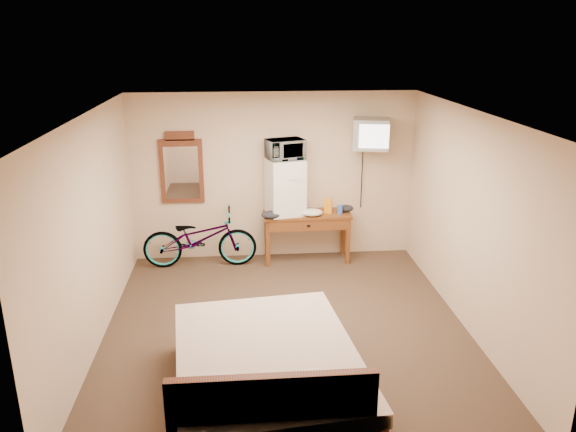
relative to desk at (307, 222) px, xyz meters
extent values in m
plane|color=#442D22|center=(-0.48, -2.00, -0.62)|extent=(4.60, 4.60, 0.00)
plane|color=silver|center=(-0.48, -2.00, 1.88)|extent=(4.60, 4.60, 0.00)
cube|color=beige|center=(-0.48, 0.30, 0.63)|extent=(4.20, 0.04, 2.50)
cube|color=beige|center=(-0.48, -4.30, 0.63)|extent=(4.20, 0.04, 2.50)
cube|color=beige|center=(-2.58, -2.00, 0.63)|extent=(0.04, 4.60, 2.50)
cube|color=beige|center=(1.62, -2.00, 0.63)|extent=(0.04, 4.60, 2.50)
cube|color=beige|center=(-0.56, 0.29, 0.30)|extent=(0.08, 0.01, 0.13)
cube|color=brown|center=(0.00, 0.04, 0.11)|extent=(1.29, 0.51, 0.04)
cube|color=brown|center=(-0.59, -0.16, -0.27)|extent=(0.06, 0.06, 0.71)
cube|color=brown|center=(0.59, -0.16, -0.27)|extent=(0.06, 0.06, 0.71)
cube|color=brown|center=(-0.59, 0.23, -0.27)|extent=(0.06, 0.06, 0.71)
cube|color=brown|center=(0.59, 0.23, -0.27)|extent=(0.06, 0.06, 0.71)
cube|color=brown|center=(0.00, -0.18, 0.01)|extent=(1.17, 0.05, 0.16)
cube|color=black|center=(0.00, -0.20, 0.01)|extent=(0.05, 0.02, 0.03)
cube|color=white|center=(-0.32, 0.05, 0.54)|extent=(0.60, 0.58, 0.82)
cube|color=#9E9E99|center=(-0.32, -0.19, 0.70)|extent=(0.50, 0.01, 0.00)
cylinder|color=#9E9E99|center=(-0.50, -0.19, 0.49)|extent=(0.02, 0.02, 0.30)
imported|color=white|center=(-0.32, 0.05, 1.09)|extent=(0.60, 0.49, 0.29)
cube|color=orange|center=(0.32, 0.01, 0.24)|extent=(0.13, 0.10, 0.22)
cylinder|color=#3964C2|center=(0.48, -0.04, 0.19)|extent=(0.08, 0.08, 0.14)
ellipsoid|color=white|center=(0.06, -0.09, 0.18)|extent=(0.32, 0.25, 0.10)
ellipsoid|color=black|center=(-0.54, -0.16, 0.18)|extent=(0.29, 0.21, 0.11)
ellipsoid|color=black|center=(0.59, 0.06, 0.18)|extent=(0.22, 0.18, 0.10)
cube|color=black|center=(0.90, 0.28, 1.19)|extent=(0.14, 0.02, 0.14)
cylinder|color=black|center=(0.90, 0.24, 1.19)|extent=(0.05, 0.30, 0.05)
cube|color=#9E9E99|center=(0.90, 0.02, 1.30)|extent=(0.57, 0.51, 0.44)
cube|color=white|center=(0.90, -0.20, 1.30)|extent=(0.41, 0.09, 0.33)
cube|color=black|center=(0.90, 0.23, 1.30)|extent=(0.31, 0.07, 0.27)
cube|color=brown|center=(-1.82, 0.27, 0.74)|extent=(0.63, 0.04, 0.95)
cube|color=brown|center=(-1.82, 0.27, 1.26)|extent=(0.42, 0.04, 0.13)
cube|color=white|center=(-1.82, 0.25, 0.72)|extent=(0.49, 0.01, 0.78)
imported|color=black|center=(-1.59, -0.05, -0.19)|extent=(1.66, 0.59, 0.87)
cube|color=brown|center=(-0.77, -3.30, -0.42)|extent=(1.82, 2.29, 0.40)
cube|color=beige|center=(-0.77, -3.30, -0.17)|extent=(1.87, 2.34, 0.14)
cube|color=brown|center=(-0.77, -4.26, -0.07)|extent=(1.60, 0.08, 0.70)
ellipsoid|color=beige|center=(-1.14, -3.95, -0.04)|extent=(0.57, 0.35, 0.20)
ellipsoid|color=beige|center=(-0.39, -3.95, -0.04)|extent=(0.57, 0.35, 0.20)
camera|label=1|loc=(-0.96, -7.82, 2.70)|focal=35.00mm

